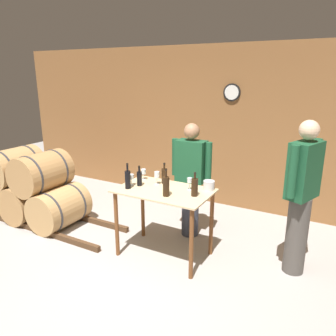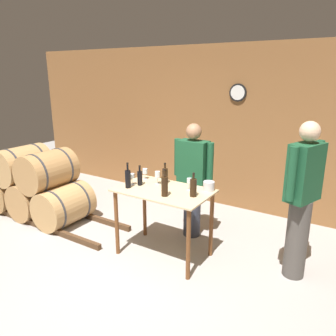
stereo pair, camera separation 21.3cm
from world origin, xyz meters
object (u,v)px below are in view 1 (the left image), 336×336
wine_glass_near_center (143,172)px  wine_bottle_right (166,186)px  wine_glass_near_right (157,175)px  person_host (301,196)px  wine_glass_far_side (190,181)px  wine_bottle_center (164,175)px  wine_bottle_far_right (195,187)px  ice_bucket (209,185)px  wine_glass_near_left (131,177)px  wine_bottle_left (139,178)px  person_visitor_with_scarf (191,178)px  wine_bottle_far_left (128,179)px

wine_glass_near_center → wine_bottle_right: bearing=-34.8°
wine_glass_near_right → person_host: (1.68, 0.28, -0.06)m
wine_glass_far_side → person_host: size_ratio=0.08×
wine_bottle_center → wine_bottle_far_right: wine_bottle_far_right is taller
wine_glass_near_center → ice_bucket: size_ratio=1.05×
wine_glass_far_side → person_host: 1.26m
wine_glass_near_left → wine_glass_far_side: bearing=16.5°
wine_bottle_far_right → wine_glass_near_center: 0.88m
ice_bucket → person_host: 1.04m
wine_bottle_center → wine_glass_near_center: (-0.32, 0.01, -0.00)m
wine_bottle_left → person_visitor_with_scarf: bearing=59.8°
wine_glass_far_side → ice_bucket: 0.24m
wine_bottle_left → person_visitor_with_scarf: person_visitor_with_scarf is taller
wine_bottle_far_left → wine_bottle_left: 0.17m
person_host → person_visitor_with_scarf: 1.48m
person_host → person_visitor_with_scarf: person_host is taller
wine_glass_far_side → ice_bucket: (0.20, 0.11, -0.06)m
wine_bottle_center → wine_glass_near_center: size_ratio=1.90×
wine_bottle_center → ice_bucket: wine_bottle_center is taller
person_visitor_with_scarf → ice_bucket: bearing=-42.9°
wine_glass_far_side → wine_glass_near_center: bearing=174.5°
wine_bottle_left → person_visitor_with_scarf: size_ratio=0.16×
wine_bottle_left → person_visitor_with_scarf: (0.39, 0.68, -0.13)m
wine_bottle_left → wine_glass_near_right: size_ratio=1.54×
wine_bottle_center → person_visitor_with_scarf: 0.50m
wine_bottle_far_right → ice_bucket: size_ratio=2.08×
person_host → wine_glass_far_side: bearing=-167.9°
wine_bottle_left → wine_bottle_right: size_ratio=0.79×
wine_bottle_center → wine_glass_near_left: bearing=-140.1°
wine_bottle_center → person_host: (1.62, 0.20, -0.04)m
ice_bucket → person_host: person_host is taller
wine_glass_near_center → wine_bottle_far_right: bearing=-15.1°
ice_bucket → wine_glass_near_right: bearing=-168.6°
wine_glass_near_left → person_host: 2.00m
wine_glass_near_center → ice_bucket: bearing=2.9°
wine_bottle_right → wine_glass_near_left: bearing=168.7°
wine_glass_near_left → wine_glass_near_center: 0.28m
wine_bottle_far_right → ice_bucket: wine_bottle_far_right is taller
wine_bottle_far_left → wine_glass_near_left: wine_bottle_far_left is taller
wine_bottle_left → wine_bottle_far_right: bearing=0.7°
wine_bottle_right → ice_bucket: wine_bottle_right is taller
wine_bottle_center → wine_glass_near_center: wine_bottle_center is taller
ice_bucket → person_visitor_with_scarf: bearing=137.1°
wine_glass_near_right → person_host: person_host is taller
wine_glass_near_center → person_visitor_with_scarf: size_ratio=0.09×
wine_bottle_center → wine_glass_near_right: 0.10m
wine_bottle_far_right → wine_glass_far_side: size_ratio=1.89×
wine_bottle_far_left → wine_glass_near_left: 0.12m
wine_glass_far_side → ice_bucket: bearing=29.3°
wine_bottle_far_right → person_visitor_with_scarf: bearing=118.2°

